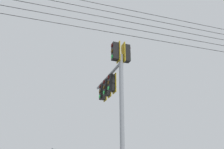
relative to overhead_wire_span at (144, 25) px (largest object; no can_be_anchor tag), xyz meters
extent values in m
cylinder|color=gray|center=(1.13, -0.70, -5.47)|extent=(0.20, 0.20, 6.92)
cylinder|color=gray|center=(0.20, -2.32, -2.44)|extent=(1.98, 3.32, 0.14)
cube|color=black|center=(1.39, -0.85, -1.89)|extent=(0.41, 0.41, 0.90)
cube|color=#B29319|center=(1.24, -0.76, -1.89)|extent=(0.25, 0.40, 1.04)
cylinder|color=#360503|center=(1.53, -0.93, -1.59)|extent=(0.13, 0.19, 0.20)
cylinder|color=#3C2703|center=(1.53, -0.93, -1.89)|extent=(0.13, 0.19, 0.20)
cylinder|color=green|center=(1.53, -0.93, -2.19)|extent=(0.13, 0.19, 0.20)
cube|color=black|center=(0.87, -0.55, -1.89)|extent=(0.41, 0.41, 0.90)
cube|color=#B29319|center=(1.02, -0.63, -1.89)|extent=(0.25, 0.40, 1.04)
cylinder|color=#360503|center=(0.73, -0.47, -1.59)|extent=(0.13, 0.19, 0.20)
cylinder|color=#3C2703|center=(0.73, -0.47, -1.89)|extent=(0.13, 0.19, 0.20)
cylinder|color=green|center=(0.73, -0.47, -2.19)|extent=(0.13, 0.19, 0.20)
cube|color=black|center=(0.47, -1.86, -2.99)|extent=(0.41, 0.41, 0.90)
cube|color=#B29319|center=(0.32, -1.78, -2.99)|extent=(0.25, 0.40, 1.04)
cylinder|color=#360503|center=(0.61, -1.94, -2.69)|extent=(0.12, 0.19, 0.20)
cylinder|color=#3C2703|center=(0.61, -1.94, -2.99)|extent=(0.12, 0.19, 0.20)
cylinder|color=green|center=(0.61, -1.94, -3.29)|extent=(0.12, 0.19, 0.20)
cube|color=black|center=(0.10, -2.50, -2.99)|extent=(0.40, 0.40, 0.90)
cube|color=#B29319|center=(-0.05, -2.42, -2.99)|extent=(0.24, 0.41, 1.04)
cylinder|color=#360503|center=(0.25, -2.57, -2.69)|extent=(0.12, 0.19, 0.20)
cylinder|color=#3C2703|center=(0.25, -2.57, -2.99)|extent=(0.12, 0.19, 0.20)
cylinder|color=green|center=(0.25, -2.57, -3.29)|extent=(0.12, 0.19, 0.20)
cube|color=black|center=(-0.27, -3.14, -2.99)|extent=(0.41, 0.41, 0.90)
cube|color=#B29319|center=(-0.41, -3.06, -2.99)|extent=(0.25, 0.40, 1.04)
cylinder|color=#360503|center=(-0.12, -3.22, -2.69)|extent=(0.12, 0.19, 0.20)
cylinder|color=#3C2703|center=(-0.12, -3.22, -2.99)|extent=(0.12, 0.19, 0.20)
cylinder|color=green|center=(-0.12, -3.22, -3.29)|extent=(0.12, 0.19, 0.20)
cylinder|color=black|center=(0.00, 0.00, -0.82)|extent=(24.86, 15.34, 0.33)
cylinder|color=black|center=(0.00, 0.00, -0.39)|extent=(24.86, 15.34, 0.33)
cylinder|color=black|center=(0.00, 0.00, 0.02)|extent=(24.86, 15.34, 0.33)
cylinder|color=black|center=(0.00, 0.00, 0.41)|extent=(24.86, 15.34, 0.33)
cylinder|color=black|center=(0.00, 0.00, 0.79)|extent=(24.86, 15.34, 0.33)
camera|label=1|loc=(9.51, 5.79, -7.61)|focal=39.61mm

